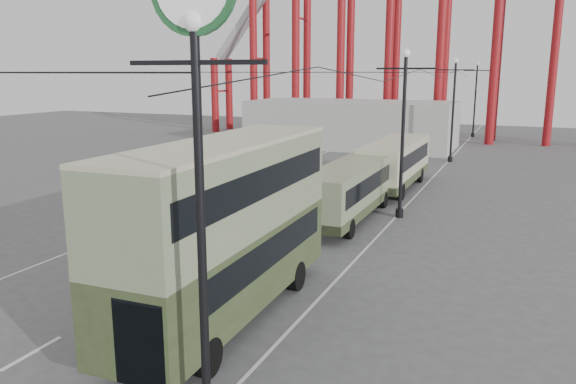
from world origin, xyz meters
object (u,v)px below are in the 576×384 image
at_px(pedestrian, 303,215).
at_px(double_decker_bus, 227,221).
at_px(single_decker_green, 350,188).
at_px(single_decker_cream, 395,162).
at_px(lamp_post_near, 196,85).

bearing_deg(pedestrian, double_decker_bus, 77.50).
height_order(double_decker_bus, single_decker_green, double_decker_bus).
distance_m(double_decker_bus, single_decker_cream, 23.47).
bearing_deg(single_decker_green, pedestrian, -108.64).
bearing_deg(single_decker_green, double_decker_bus, -89.67).
height_order(single_decker_cream, pedestrian, single_decker_cream).
bearing_deg(single_decker_green, lamp_post_near, -82.54).
height_order(double_decker_bus, pedestrian, double_decker_bus).
relative_size(single_decker_green, single_decker_cream, 1.01).
bearing_deg(double_decker_bus, pedestrian, 96.38).
distance_m(single_decker_green, single_decker_cream, 9.32).
height_order(lamp_post_near, single_decker_cream, lamp_post_near).
distance_m(lamp_post_near, pedestrian, 17.60).
xyz_separation_m(lamp_post_near, double_decker_bus, (-2.47, 5.48, -4.51)).
distance_m(single_decker_green, pedestrian, 4.14).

